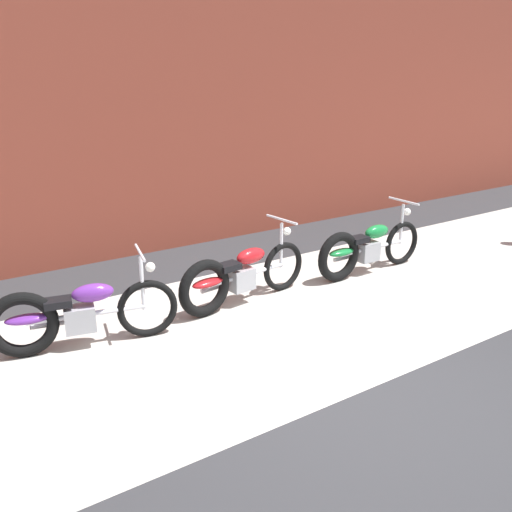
# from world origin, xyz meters

# --- Properties ---
(ground_plane) EXTENTS (80.00, 80.00, 0.00)m
(ground_plane) POSITION_xyz_m (0.00, 0.00, 0.00)
(ground_plane) COLOR #2D2D30
(sidewalk_slab) EXTENTS (36.00, 3.50, 0.01)m
(sidewalk_slab) POSITION_xyz_m (0.00, 1.75, 0.00)
(sidewalk_slab) COLOR #B2ADA3
(sidewalk_slab) RESTS_ON ground
(brick_building_wall) EXTENTS (36.00, 0.50, 5.73)m
(brick_building_wall) POSITION_xyz_m (0.00, 5.20, 2.86)
(brick_building_wall) COLOR brown
(brick_building_wall) RESTS_ON ground
(motorcycle_purple) EXTENTS (1.98, 0.72, 1.03)m
(motorcycle_purple) POSITION_xyz_m (-2.01, 2.34, 0.40)
(motorcycle_purple) COLOR black
(motorcycle_purple) RESTS_ON ground
(motorcycle_red) EXTENTS (2.00, 0.58, 1.03)m
(motorcycle_red) POSITION_xyz_m (0.05, 2.35, 0.40)
(motorcycle_red) COLOR black
(motorcycle_red) RESTS_ON ground
(motorcycle_green) EXTENTS (2.01, 0.58, 1.03)m
(motorcycle_green) POSITION_xyz_m (2.20, 2.29, 0.40)
(motorcycle_green) COLOR black
(motorcycle_green) RESTS_ON ground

